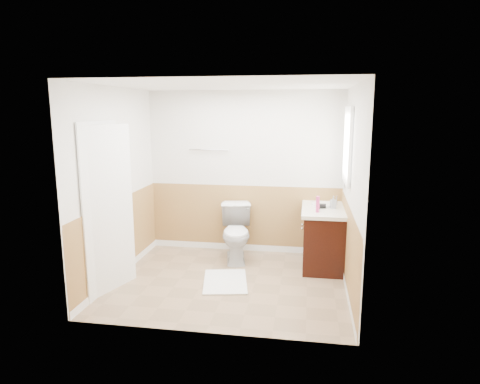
% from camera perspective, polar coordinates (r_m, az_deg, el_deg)
% --- Properties ---
extents(floor, '(3.00, 3.00, 0.00)m').
position_cam_1_polar(floor, '(5.63, -1.44, -12.03)').
color(floor, '#8C7051').
rests_on(floor, ground).
extents(ceiling, '(3.00, 3.00, 0.00)m').
position_cam_1_polar(ceiling, '(5.19, -1.58, 14.30)').
color(ceiling, white).
rests_on(ceiling, floor).
extents(wall_back, '(3.00, 0.00, 3.00)m').
position_cam_1_polar(wall_back, '(6.53, 0.61, 2.63)').
color(wall_back, silver).
rests_on(wall_back, floor).
extents(wall_front, '(3.00, 0.00, 3.00)m').
position_cam_1_polar(wall_front, '(4.02, -4.95, -2.73)').
color(wall_front, silver).
rests_on(wall_front, floor).
extents(wall_left, '(0.00, 3.00, 3.00)m').
position_cam_1_polar(wall_left, '(5.73, -16.41, 1.00)').
color(wall_left, silver).
rests_on(wall_left, floor).
extents(wall_right, '(0.00, 3.00, 3.00)m').
position_cam_1_polar(wall_right, '(5.20, 14.94, 0.09)').
color(wall_right, silver).
rests_on(wall_right, floor).
extents(wainscot_back, '(3.00, 0.00, 3.00)m').
position_cam_1_polar(wainscot_back, '(6.67, 0.58, -3.77)').
color(wainscot_back, '#A07040').
rests_on(wainscot_back, floor).
extents(wainscot_front, '(3.00, 0.00, 3.00)m').
position_cam_1_polar(wainscot_front, '(4.28, -4.74, -12.50)').
color(wainscot_front, '#A07040').
rests_on(wainscot_front, floor).
extents(wainscot_left, '(0.00, 2.60, 2.60)m').
position_cam_1_polar(wainscot_left, '(5.90, -15.91, -6.19)').
color(wainscot_left, '#A07040').
rests_on(wainscot_left, floor).
extents(wainscot_right, '(0.00, 2.60, 2.60)m').
position_cam_1_polar(wainscot_right, '(5.39, 14.42, -7.76)').
color(wainscot_right, '#A07040').
rests_on(wainscot_right, floor).
extents(toilet, '(0.60, 0.87, 0.82)m').
position_cam_1_polar(toilet, '(6.28, -0.48, -5.57)').
color(toilet, silver).
rests_on(toilet, floor).
extents(bath_mat, '(0.69, 0.89, 0.02)m').
position_cam_1_polar(bath_mat, '(5.61, -2.02, -12.01)').
color(bath_mat, white).
rests_on(bath_mat, floor).
extents(vanity_cabinet, '(0.55, 1.10, 0.80)m').
position_cam_1_polar(vanity_cabinet, '(6.21, 11.15, -6.06)').
color(vanity_cabinet, black).
rests_on(vanity_cabinet, floor).
extents(vanity_knob_left, '(0.03, 0.03, 0.03)m').
position_cam_1_polar(vanity_knob_left, '(6.07, 8.40, -4.90)').
color(vanity_knob_left, silver).
rests_on(vanity_knob_left, vanity_cabinet).
extents(vanity_knob_right, '(0.03, 0.03, 0.03)m').
position_cam_1_polar(vanity_knob_right, '(6.26, 8.43, -4.40)').
color(vanity_knob_right, '#B9B9BF').
rests_on(vanity_knob_right, vanity_cabinet).
extents(countertop, '(0.60, 1.15, 0.05)m').
position_cam_1_polar(countertop, '(6.10, 11.21, -2.24)').
color(countertop, beige).
rests_on(countertop, vanity_cabinet).
extents(sink_basin, '(0.36, 0.36, 0.02)m').
position_cam_1_polar(sink_basin, '(6.24, 11.27, -1.62)').
color(sink_basin, white).
rests_on(sink_basin, countertop).
extents(faucet, '(0.02, 0.02, 0.14)m').
position_cam_1_polar(faucet, '(6.24, 12.94, -1.13)').
color(faucet, '#B8B9BF').
rests_on(faucet, countertop).
extents(lotion_bottle, '(0.05, 0.05, 0.22)m').
position_cam_1_polar(lotion_bottle, '(5.75, 10.46, -1.65)').
color(lotion_bottle, '#C13272').
rests_on(lotion_bottle, countertop).
extents(soap_dispenser, '(0.09, 0.09, 0.17)m').
position_cam_1_polar(soap_dispenser, '(6.03, 12.50, -1.36)').
color(soap_dispenser, gray).
rests_on(soap_dispenser, countertop).
extents(hair_dryer_body, '(0.14, 0.07, 0.07)m').
position_cam_1_polar(hair_dryer_body, '(6.01, 10.87, -1.86)').
color(hair_dryer_body, black).
rests_on(hair_dryer_body, countertop).
extents(hair_dryer_handle, '(0.03, 0.03, 0.07)m').
position_cam_1_polar(hair_dryer_handle, '(5.97, 10.59, -2.23)').
color(hair_dryer_handle, black).
rests_on(hair_dryer_handle, countertop).
extents(mirror_panel, '(0.02, 0.35, 0.90)m').
position_cam_1_polar(mirror_panel, '(6.24, 13.90, 4.70)').
color(mirror_panel, silver).
rests_on(mirror_panel, wall_right).
extents(window_frame, '(0.04, 0.80, 1.00)m').
position_cam_1_polar(window_frame, '(5.72, 14.33, 6.13)').
color(window_frame, white).
rests_on(window_frame, wall_right).
extents(window_glass, '(0.01, 0.70, 0.90)m').
position_cam_1_polar(window_glass, '(5.72, 14.49, 6.13)').
color(window_glass, white).
rests_on(window_glass, wall_right).
extents(door, '(0.29, 0.78, 2.04)m').
position_cam_1_polar(door, '(5.34, -17.37, -2.30)').
color(door, white).
rests_on(door, wall_left).
extents(door_frame, '(0.02, 0.92, 2.10)m').
position_cam_1_polar(door_frame, '(5.37, -18.10, -2.15)').
color(door_frame, white).
rests_on(door_frame, wall_left).
extents(door_knob, '(0.06, 0.06, 0.06)m').
position_cam_1_polar(door_knob, '(5.62, -15.29, -2.26)').
color(door_knob, silver).
rests_on(door_knob, door).
extents(towel_bar, '(0.62, 0.02, 0.02)m').
position_cam_1_polar(towel_bar, '(6.54, -4.24, 5.70)').
color(towel_bar, silver).
rests_on(towel_bar, wall_back).
extents(tp_holder_bar, '(0.14, 0.02, 0.02)m').
position_cam_1_polar(tp_holder_bar, '(6.58, -0.35, -2.18)').
color(tp_holder_bar, silver).
rests_on(tp_holder_bar, wall_back).
extents(tp_roll, '(0.10, 0.11, 0.11)m').
position_cam_1_polar(tp_roll, '(6.58, -0.35, -2.18)').
color(tp_roll, white).
rests_on(tp_roll, tp_holder_bar).
extents(tp_sheet, '(0.10, 0.01, 0.16)m').
position_cam_1_polar(tp_sheet, '(6.61, -0.35, -3.11)').
color(tp_sheet, white).
rests_on(tp_sheet, tp_roll).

